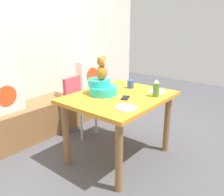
% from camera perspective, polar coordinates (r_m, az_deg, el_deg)
% --- Properties ---
extents(ground_plane, '(8.00, 8.00, 0.00)m').
position_cam_1_polar(ground_plane, '(2.85, 1.61, -13.73)').
color(ground_plane, '#4C4C51').
extents(back_wall, '(4.40, 0.10, 2.60)m').
position_cam_1_polar(back_wall, '(3.51, -18.14, 13.96)').
color(back_wall, silver).
rests_on(back_wall, ground_plane).
extents(window_bench, '(2.60, 0.44, 0.46)m').
position_cam_1_polar(window_bench, '(3.52, -14.02, -3.63)').
color(window_bench, olive).
rests_on(window_bench, ground_plane).
extents(pillow_floral_left, '(0.44, 0.15, 0.44)m').
position_cam_1_polar(pillow_floral_left, '(3.03, -24.62, 0.71)').
color(pillow_floral_left, white).
rests_on(pillow_floral_left, window_bench).
extents(pillow_floral_right, '(0.44, 0.15, 0.44)m').
position_cam_1_polar(pillow_floral_right, '(3.84, -5.54, 5.67)').
color(pillow_floral_right, white).
rests_on(pillow_floral_right, window_bench).
extents(book_stack, '(0.20, 0.14, 0.07)m').
position_cam_1_polar(book_stack, '(3.55, -11.73, 1.26)').
color(book_stack, tan).
rests_on(book_stack, window_bench).
extents(dining_table, '(1.11, 0.89, 0.74)m').
position_cam_1_polar(dining_table, '(2.57, 1.73, -1.82)').
color(dining_table, orange).
rests_on(dining_table, ground_plane).
extents(highchair, '(0.35, 0.48, 0.79)m').
position_cam_1_polar(highchair, '(3.18, -7.72, 0.02)').
color(highchair, '#D84C59').
rests_on(highchair, ground_plane).
extents(infant_seat_teal, '(0.30, 0.33, 0.16)m').
position_cam_1_polar(infant_seat_teal, '(2.56, -2.44, 2.49)').
color(infant_seat_teal, '#27C9BD').
rests_on(infant_seat_teal, dining_table).
extents(teddy_bear, '(0.13, 0.12, 0.25)m').
position_cam_1_polar(teddy_bear, '(2.52, -2.49, 7.02)').
color(teddy_bear, '#AC7229').
rests_on(teddy_bear, infant_seat_teal).
extents(ketchup_bottle, '(0.07, 0.07, 0.18)m').
position_cam_1_polar(ketchup_bottle, '(2.51, 10.56, 2.23)').
color(ketchup_bottle, '#4C8C33').
rests_on(ketchup_bottle, dining_table).
extents(coffee_mug, '(0.12, 0.08, 0.09)m').
position_cam_1_polar(coffee_mug, '(2.82, 4.51, 3.38)').
color(coffee_mug, '#335999').
rests_on(coffee_mug, dining_table).
extents(dinner_plate_near, '(0.20, 0.20, 0.01)m').
position_cam_1_polar(dinner_plate_near, '(2.70, 10.74, 1.56)').
color(dinner_plate_near, white).
rests_on(dinner_plate_near, dining_table).
extents(dinner_plate_far, '(0.20, 0.20, 0.01)m').
position_cam_1_polar(dinner_plate_far, '(2.17, 3.36, -2.32)').
color(dinner_plate_far, white).
rests_on(dinner_plate_far, dining_table).
extents(cell_phone, '(0.16, 0.12, 0.01)m').
position_cam_1_polar(cell_phone, '(2.44, 3.21, 0.04)').
color(cell_phone, black).
rests_on(cell_phone, dining_table).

